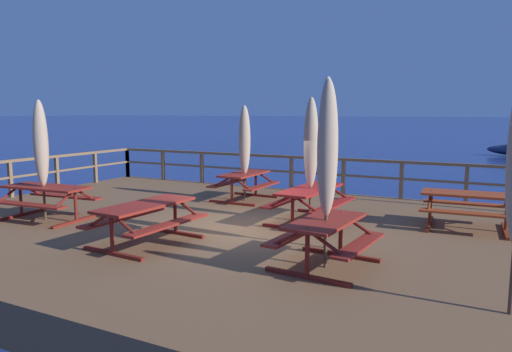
% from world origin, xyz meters
% --- Properties ---
extents(ground_plane, '(600.00, 600.00, 0.00)m').
position_xyz_m(ground_plane, '(0.00, 0.00, 0.00)').
color(ground_plane, navy).
extents(wooden_deck, '(15.37, 9.95, 0.68)m').
position_xyz_m(wooden_deck, '(0.00, 0.00, 0.34)').
color(wooden_deck, brown).
rests_on(wooden_deck, ground).
extents(railing_waterside_far, '(15.17, 0.10, 1.09)m').
position_xyz_m(railing_waterside_far, '(-0.00, 4.82, 1.42)').
color(railing_waterside_far, brown).
rests_on(railing_waterside_far, wooden_deck).
extents(railing_side_left, '(0.10, 9.75, 1.09)m').
position_xyz_m(railing_side_left, '(-7.53, -0.00, 1.41)').
color(railing_side_left, brown).
rests_on(railing_side_left, wooden_deck).
extents(picnic_table_back_right, '(1.54, 1.77, 0.78)m').
position_xyz_m(picnic_table_back_right, '(2.50, -1.73, 1.23)').
color(picnic_table_back_right, maroon).
rests_on(picnic_table_back_right, wooden_deck).
extents(picnic_table_mid_centre, '(1.42, 1.75, 0.78)m').
position_xyz_m(picnic_table_mid_centre, '(-1.36, 2.69, 1.23)').
color(picnic_table_mid_centre, maroon).
rests_on(picnic_table_mid_centre, wooden_deck).
extents(picnic_table_mid_left, '(1.90, 1.49, 0.78)m').
position_xyz_m(picnic_table_mid_left, '(4.36, 1.96, 1.23)').
color(picnic_table_mid_left, '#993819').
rests_on(picnic_table_mid_left, wooden_deck).
extents(picnic_table_front_left, '(2.13, 1.55, 0.78)m').
position_xyz_m(picnic_table_front_left, '(-4.27, -1.42, 1.24)').
color(picnic_table_front_left, maroon).
rests_on(picnic_table_front_left, wooden_deck).
extents(picnic_table_back_left, '(1.52, 2.21, 0.78)m').
position_xyz_m(picnic_table_back_left, '(1.19, 1.07, 1.24)').
color(picnic_table_back_left, maroon).
rests_on(picnic_table_back_left, wooden_deck).
extents(picnic_table_front_right, '(1.52, 2.10, 0.78)m').
position_xyz_m(picnic_table_front_right, '(-0.90, -1.99, 1.24)').
color(picnic_table_front_right, maroon).
rests_on(picnic_table_front_right, wooden_deck).
extents(patio_umbrella_short_back, '(0.32, 0.32, 2.94)m').
position_xyz_m(patio_umbrella_short_back, '(2.51, -1.76, 2.55)').
color(patio_umbrella_short_back, '#4C3828').
rests_on(patio_umbrella_short_back, wooden_deck).
extents(patio_umbrella_tall_mid_left, '(0.32, 0.32, 2.62)m').
position_xyz_m(patio_umbrella_tall_mid_left, '(-1.31, 2.62, 2.35)').
color(patio_umbrella_tall_mid_left, '#4C3828').
rests_on(patio_umbrella_tall_mid_left, wooden_deck).
extents(patio_umbrella_short_mid, '(0.32, 0.32, 2.72)m').
position_xyz_m(patio_umbrella_short_mid, '(-4.29, -1.48, 2.41)').
color(patio_umbrella_short_mid, '#4C3828').
rests_on(patio_umbrella_short_mid, wooden_deck).
extents(patio_umbrella_tall_back_right, '(0.32, 0.32, 2.77)m').
position_xyz_m(patio_umbrella_tall_back_right, '(1.21, 1.03, 2.44)').
color(patio_umbrella_tall_back_right, '#4C3828').
rests_on(patio_umbrella_tall_back_right, wooden_deck).
extents(patio_umbrella_short_front, '(0.32, 0.32, 3.06)m').
position_xyz_m(patio_umbrella_short_front, '(2.16, -0.73, 2.62)').
color(patio_umbrella_short_front, '#4C3828').
rests_on(patio_umbrella_short_front, wooden_deck).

